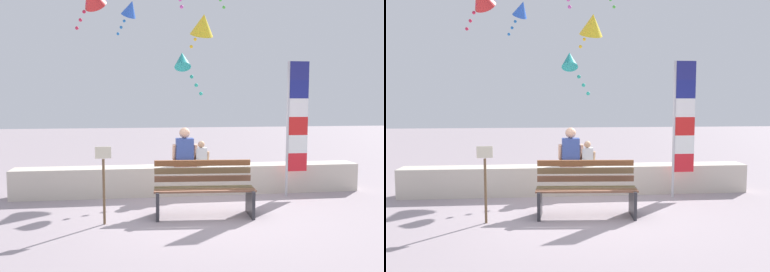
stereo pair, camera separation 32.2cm
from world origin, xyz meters
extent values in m
plane|color=gray|center=(0.00, 0.00, 0.00)|extent=(40.00, 40.00, 0.00)
cube|color=beige|center=(0.00, 1.30, 0.29)|extent=(6.94, 0.50, 0.57)
cube|color=brown|center=(0.01, -0.47, 0.45)|extent=(1.64, 0.17, 0.03)
cube|color=brown|center=(0.02, -0.36, 0.45)|extent=(1.64, 0.17, 0.03)
cube|color=brown|center=(0.02, -0.25, 0.45)|extent=(1.64, 0.17, 0.03)
cube|color=brown|center=(0.03, -0.13, 0.45)|extent=(1.64, 0.17, 0.03)
cube|color=brown|center=(0.04, -0.03, 0.57)|extent=(1.64, 0.15, 0.10)
cube|color=brown|center=(0.04, 0.00, 0.70)|extent=(1.64, 0.15, 0.10)
cube|color=brown|center=(0.04, 0.02, 0.83)|extent=(1.64, 0.15, 0.10)
cube|color=#2D2D33|center=(-0.74, -0.26, 0.23)|extent=(0.08, 0.53, 0.45)
cube|color=#2D2D33|center=(0.78, -0.35, 0.23)|extent=(0.08, 0.53, 0.45)
cube|color=brown|center=(-0.12, 1.33, 0.63)|extent=(0.45, 0.37, 0.12)
cube|color=#374C97|center=(-0.12, 1.33, 0.91)|extent=(0.35, 0.23, 0.43)
cylinder|color=#E0A989|center=(-0.34, 1.31, 0.86)|extent=(0.07, 0.17, 0.31)
cylinder|color=#E0A989|center=(0.09, 1.31, 0.86)|extent=(0.07, 0.17, 0.31)
sphere|color=#E0A989|center=(-0.12, 1.33, 1.23)|extent=(0.22, 0.22, 0.22)
cube|color=tan|center=(0.22, 1.33, 0.61)|extent=(0.29, 0.24, 0.08)
cube|color=silver|center=(0.22, 1.33, 0.79)|extent=(0.22, 0.14, 0.28)
cylinder|color=tan|center=(0.08, 1.32, 0.76)|extent=(0.05, 0.11, 0.20)
cylinder|color=tan|center=(0.36, 1.32, 0.76)|extent=(0.05, 0.11, 0.20)
sphere|color=tan|center=(0.22, 1.33, 1.00)|extent=(0.14, 0.14, 0.14)
cylinder|color=#B7B7BC|center=(1.84, 0.83, 1.32)|extent=(0.05, 0.05, 2.64)
cube|color=red|center=(2.06, 0.83, 0.67)|extent=(0.38, 0.02, 0.36)
cube|color=white|center=(2.06, 0.83, 1.03)|extent=(0.38, 0.02, 0.36)
cube|color=red|center=(2.06, 0.83, 1.39)|extent=(0.38, 0.02, 0.36)
cube|color=white|center=(2.06, 0.83, 1.74)|extent=(0.38, 0.02, 0.36)
cube|color=navy|center=(2.06, 0.83, 2.10)|extent=(0.38, 0.02, 0.36)
cube|color=navy|center=(2.06, 0.83, 2.46)|extent=(0.38, 0.02, 0.36)
sphere|color=#CD2143|center=(-2.17, 3.02, 4.10)|extent=(0.08, 0.08, 0.08)
sphere|color=#CD2143|center=(-2.26, 3.06, 3.92)|extent=(0.08, 0.08, 0.08)
sphere|color=#CD2143|center=(-2.35, 3.10, 3.74)|extent=(0.08, 0.08, 0.08)
sphere|color=#CD2143|center=(-2.45, 3.14, 3.56)|extent=(0.08, 0.08, 0.08)
sphere|color=#D44EB0|center=(-0.09, 2.46, 4.12)|extent=(0.08, 0.08, 0.08)
sphere|color=#D44EB0|center=(-0.07, 2.36, 3.94)|extent=(0.08, 0.08, 0.08)
cone|color=blue|center=(-1.24, 4.64, 4.37)|extent=(0.66, 0.70, 0.57)
sphere|color=blue|center=(-1.32, 4.58, 4.19)|extent=(0.08, 0.08, 0.08)
sphere|color=blue|center=(-1.40, 4.53, 4.01)|extent=(0.08, 0.08, 0.08)
sphere|color=blue|center=(-1.49, 4.47, 3.83)|extent=(0.08, 0.08, 0.08)
sphere|color=blue|center=(-1.57, 4.42, 3.65)|extent=(0.08, 0.08, 0.08)
cone|color=teal|center=(-0.10, 1.97, 2.75)|extent=(0.37, 0.50, 0.50)
sphere|color=teal|center=(0.00, 1.97, 2.57)|extent=(0.08, 0.08, 0.08)
sphere|color=teal|center=(0.10, 1.96, 2.39)|extent=(0.08, 0.08, 0.08)
sphere|color=teal|center=(0.20, 1.96, 2.21)|extent=(0.08, 0.08, 0.08)
sphere|color=teal|center=(0.30, 1.96, 2.03)|extent=(0.08, 0.08, 0.08)
sphere|color=green|center=(1.08, 3.74, 4.46)|extent=(0.08, 0.08, 0.08)
sphere|color=green|center=(1.18, 3.76, 4.28)|extent=(0.08, 0.08, 0.08)
cone|color=yellow|center=(0.54, 3.22, 3.72)|extent=(0.72, 0.83, 0.69)
sphere|color=yellow|center=(0.44, 3.20, 3.54)|extent=(0.08, 0.08, 0.08)
sphere|color=yellow|center=(0.35, 3.18, 3.36)|extent=(0.08, 0.08, 0.08)
sphere|color=yellow|center=(0.25, 3.16, 3.18)|extent=(0.08, 0.08, 0.08)
cylinder|color=brown|center=(-1.56, -0.52, 0.50)|extent=(0.04, 0.04, 1.01)
cube|color=beige|center=(-1.56, -0.52, 1.11)|extent=(0.24, 0.03, 0.18)
camera|label=1|loc=(-1.00, -6.56, 1.91)|focal=37.10mm
camera|label=2|loc=(-0.68, -6.59, 1.91)|focal=37.10mm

